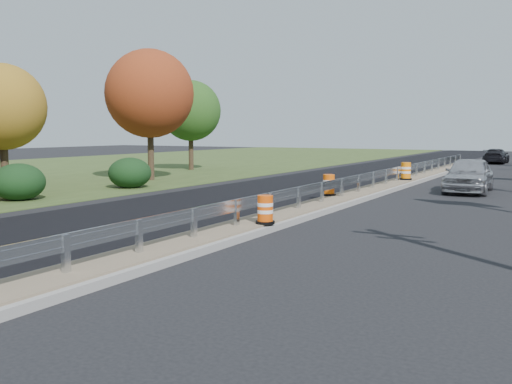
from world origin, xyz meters
The scene contains 15 objects.
ground centered at (0.00, 0.00, 0.00)m, with size 140.00×140.00×0.00m, color black.
grass_verge_near centered at (-24.00, 10.00, 0.01)m, with size 30.00×120.00×0.03m, color #374A20.
milled_overlay centered at (-4.40, 10.00, 0.01)m, with size 7.20×120.00×0.01m, color black.
median centered at (0.00, 8.00, 0.11)m, with size 1.60×55.00×0.23m.
guardrail centered at (0.00, 9.00, 0.73)m, with size 0.10×46.15×0.72m.
hedge_mid centered at (-11.50, 0.00, 0.76)m, with size 2.09×2.09×1.52m, color black.
hedge_north centered at (-11.00, 6.00, 0.76)m, with size 2.09×2.09×1.52m, color black.
tree_near_yellow centered at (-15.00, 2.00, 3.89)m, with size 3.96×3.96×5.88m.
tree_near_red centered at (-13.00, 10.00, 4.86)m, with size 4.95×4.95×7.35m.
tree_near_back centered at (-16.00, 18.00, 4.21)m, with size 4.29×4.29×6.37m.
barrel_median_near centered at (0.55, -1.37, 0.61)m, with size 0.54×0.54×0.79m.
barrel_median_mid centered at (-0.55, 5.98, 0.64)m, with size 0.58×0.58×0.85m.
barrel_median_far centered at (0.21, 14.83, 0.67)m, with size 0.63×0.63×0.92m.
car_silver centered at (3.76, 12.30, 0.81)m, with size 1.90×4.73×1.61m, color #B6B6BB.
car_dark_far centered at (1.97, 37.66, 0.64)m, with size 1.78×4.38×1.27m, color black.
Camera 1 is at (8.06, -15.20, 2.81)m, focal length 40.00 mm.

